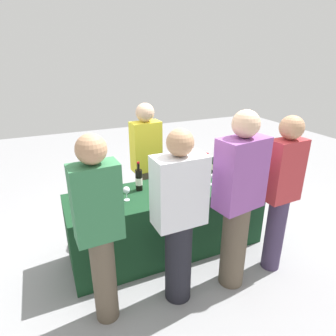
{
  "coord_description": "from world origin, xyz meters",
  "views": [
    {
      "loc": [
        -1.14,
        -2.57,
        2.14
      ],
      "look_at": [
        0.0,
        0.0,
        1.02
      ],
      "focal_mm": 30.94,
      "sensor_mm": 36.0,
      "label": 1
    }
  ],
  "objects": [
    {
      "name": "guest_1",
      "position": [
        -0.2,
        -0.68,
        0.86
      ],
      "size": [
        0.44,
        0.25,
        1.62
      ],
      "rotation": [
        0.0,
        0.0,
        0.02
      ],
      "color": "black",
      "rests_on": "ground_plane"
    },
    {
      "name": "ground_plane",
      "position": [
        0.0,
        0.0,
        0.0
      ],
      "size": [
        12.0,
        12.0,
        0.0
      ],
      "primitive_type": "plane",
      "color": "gray"
    },
    {
      "name": "wine_glass_1",
      "position": [
        0.22,
        -0.17,
        0.86
      ],
      "size": [
        0.07,
        0.07,
        0.13
      ],
      "color": "silver",
      "rests_on": "tasting_table"
    },
    {
      "name": "wine_glass_0",
      "position": [
        -0.47,
        -0.05,
        0.88
      ],
      "size": [
        0.07,
        0.07,
        0.15
      ],
      "color": "silver",
      "rests_on": "tasting_table"
    },
    {
      "name": "guest_3",
      "position": [
        0.88,
        -0.72,
        0.91
      ],
      "size": [
        0.35,
        0.22,
        1.63
      ],
      "rotation": [
        0.0,
        0.0,
        0.05
      ],
      "color": "#3F3351",
      "rests_on": "ground_plane"
    },
    {
      "name": "tasting_table",
      "position": [
        0.0,
        0.0,
        0.38
      ],
      "size": [
        2.16,
        0.68,
        0.77
      ],
      "primitive_type": "cube",
      "color": "#14381E",
      "rests_on": "ground_plane"
    },
    {
      "name": "wine_glass_3",
      "position": [
        0.72,
        -0.12,
        0.87
      ],
      "size": [
        0.08,
        0.08,
        0.14
      ],
      "color": "silver",
      "rests_on": "tasting_table"
    },
    {
      "name": "wine_bottle_2",
      "position": [
        -0.29,
        0.11,
        0.89
      ],
      "size": [
        0.07,
        0.07,
        0.32
      ],
      "color": "black",
      "rests_on": "tasting_table"
    },
    {
      "name": "server_pouring",
      "position": [
        -0.04,
        0.56,
        0.89
      ],
      "size": [
        0.36,
        0.22,
        1.61
      ],
      "rotation": [
        0.0,
        0.0,
        3.21
      ],
      "color": "brown",
      "rests_on": "ground_plane"
    },
    {
      "name": "guest_0",
      "position": [
        -0.86,
        -0.64,
        0.91
      ],
      "size": [
        0.37,
        0.22,
        1.64
      ],
      "rotation": [
        0.0,
        0.0,
        0.05
      ],
      "color": "brown",
      "rests_on": "ground_plane"
    },
    {
      "name": "wine_bottle_0",
      "position": [
        -0.8,
        0.16,
        0.88
      ],
      "size": [
        0.07,
        0.07,
        0.31
      ],
      "color": "black",
      "rests_on": "tasting_table"
    },
    {
      "name": "wine_bottle_1",
      "position": [
        -0.52,
        0.15,
        0.88
      ],
      "size": [
        0.07,
        0.07,
        0.31
      ],
      "color": "black",
      "rests_on": "tasting_table"
    },
    {
      "name": "guest_2",
      "position": [
        0.36,
        -0.73,
        0.93
      ],
      "size": [
        0.47,
        0.3,
        1.73
      ],
      "rotation": [
        0.0,
        0.0,
        0.15
      ],
      "color": "brown",
      "rests_on": "ground_plane"
    },
    {
      "name": "wine_bottle_6",
      "position": [
        0.69,
        0.17,
        0.88
      ],
      "size": [
        0.08,
        0.08,
        0.31
      ],
      "color": "black",
      "rests_on": "tasting_table"
    },
    {
      "name": "wine_bottle_5",
      "position": [
        0.51,
        0.06,
        0.88
      ],
      "size": [
        0.08,
        0.08,
        0.32
      ],
      "color": "black",
      "rests_on": "tasting_table"
    },
    {
      "name": "wine_glass_2",
      "position": [
        0.51,
        -0.09,
        0.86
      ],
      "size": [
        0.07,
        0.07,
        0.13
      ],
      "color": "silver",
      "rests_on": "tasting_table"
    },
    {
      "name": "wine_bottle_4",
      "position": [
        0.21,
        0.12,
        0.89
      ],
      "size": [
        0.08,
        0.08,
        0.32
      ],
      "color": "black",
      "rests_on": "tasting_table"
    },
    {
      "name": "wine_bottle_3",
      "position": [
        0.09,
        0.15,
        0.88
      ],
      "size": [
        0.08,
        0.08,
        0.32
      ],
      "color": "black",
      "rests_on": "tasting_table"
    },
    {
      "name": "wine_bottle_7",
      "position": [
        0.84,
        0.15,
        0.88
      ],
      "size": [
        0.07,
        0.07,
        0.3
      ],
      "color": "black",
      "rests_on": "tasting_table"
    }
  ]
}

